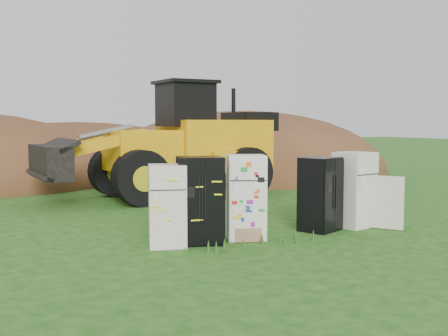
# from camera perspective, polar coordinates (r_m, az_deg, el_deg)

# --- Properties ---
(ground) EXTENTS (120.00, 120.00, 0.00)m
(ground) POSITION_cam_1_polar(r_m,az_deg,el_deg) (12.42, 4.49, -6.88)
(ground) COLOR #194512
(ground) RESTS_ON ground
(fridge_leftmost) EXTENTS (0.91, 0.89, 1.65)m
(fridge_leftmost) POSITION_cam_1_polar(r_m,az_deg,el_deg) (11.26, -5.78, -3.84)
(fridge_leftmost) COLOR white
(fridge_leftmost) RESTS_ON ground
(fridge_black_side) EXTENTS (1.12, 0.99, 1.79)m
(fridge_black_side) POSITION_cam_1_polar(r_m,az_deg,el_deg) (11.52, -2.45, -3.28)
(fridge_black_side) COLOR black
(fridge_black_side) RESTS_ON ground
(fridge_sticker) EXTENTS (1.02, 0.99, 1.79)m
(fridge_sticker) POSITION_cam_1_polar(r_m,az_deg,el_deg) (11.96, 2.25, -2.97)
(fridge_sticker) COLOR white
(fridge_sticker) RESTS_ON ground
(fridge_black_right) EXTENTS (1.04, 0.96, 1.69)m
(fridge_black_right) POSITION_cam_1_polar(r_m,az_deg,el_deg) (13.01, 9.72, -2.64)
(fridge_black_right) COLOR black
(fridge_black_right) RESTS_ON ground
(fridge_open_door) EXTENTS (0.94, 0.89, 1.78)m
(fridge_open_door) POSITION_cam_1_polar(r_m,az_deg,el_deg) (13.67, 13.09, -2.15)
(fridge_open_door) COLOR white
(fridge_open_door) RESTS_ON ground
(wheel_loader) EXTENTS (8.02, 3.43, 3.84)m
(wheel_loader) POSITION_cam_1_polar(r_m,az_deg,el_deg) (18.27, -6.68, 2.89)
(wheel_loader) COLOR gold
(wheel_loader) RESTS_ON ground
(dirt_mound_right) EXTENTS (14.42, 10.58, 5.99)m
(dirt_mound_right) POSITION_cam_1_polar(r_m,az_deg,el_deg) (25.69, 2.08, -0.85)
(dirt_mound_right) COLOR #472B17
(dirt_mound_right) RESTS_ON ground
(dirt_mound_back) EXTENTS (15.74, 10.49, 4.97)m
(dirt_mound_back) POSITION_cam_1_polar(r_m,az_deg,el_deg) (29.92, -14.75, -0.21)
(dirt_mound_back) COLOR #472B17
(dirt_mound_back) RESTS_ON ground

